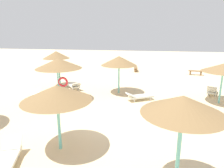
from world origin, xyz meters
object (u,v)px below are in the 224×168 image
Objects in this scene: parasol_1 at (183,105)px; parasol_2 at (224,68)px; bench_0 at (136,68)px; lounger_0 at (139,96)px; lounger_6 at (7,157)px; lounger_5 at (35,97)px; parasol_3 at (56,55)px; parasol_6 at (57,93)px; lounger_3 at (74,85)px; lounger_2 at (212,91)px; bench_1 at (196,72)px; parasol_0 at (119,61)px; parasol_5 at (59,64)px.

parasol_1 is 1.11× the size of parasol_2.
parasol_1 is 18.76m from bench_0.
lounger_0 is 8.98m from lounger_6.
lounger_0 is 7.17m from lounger_5.
parasol_3 reaches higher than lounger_0.
parasol_6 is 9.12m from lounger_3.
lounger_2 reaches higher than lounger_3.
parasol_1 reaches higher than lounger_2.
lounger_3 reaches higher than bench_0.
bench_1 is (12.79, 10.98, 0.03)m from lounger_5.
parasol_3 is 1.56× the size of lounger_2.
parasol_6 is 1.77× the size of bench_1.
parasol_1 reaches higher than bench_0.
bench_1 is at bearing 33.80° from lounger_3.
parasol_0 is at bearing -7.19° from lounger_3.
lounger_6 is at bearing -100.74° from bench_0.
lounger_5 is at bearing -113.70° from lounger_3.
parasol_2 is at bearing -92.94° from bench_1.
parasol_6 is (4.26, -9.14, -0.33)m from parasol_3.
lounger_6 is 1.30× the size of bench_1.
lounger_0 is at bearing -157.29° from lounger_2.
parasol_6 is at bearing -139.98° from parasol_2.
parasol_5 is 15.44m from bench_1.
bench_1 is at bearing 87.13° from lounger_2.
parasol_2 is at bearing 40.02° from parasol_6.
lounger_2 is at bearing 22.71° from lounger_0.
parasol_6 is 1.39× the size of lounger_2.
lounger_5 is at bearing -171.53° from parasol_2.
parasol_0 is at bearing 170.91° from parasol_2.
parasol_3 reaches higher than lounger_5.
lounger_0 is at bearing 65.90° from parasol_6.
lounger_2 reaches higher than lounger_6.
lounger_5 is 1.00× the size of lounger_6.
lounger_0 is at bearing 11.80° from lounger_5.
parasol_6 is 1.44× the size of lounger_3.
parasol_2 reaches higher than lounger_0.
lounger_2 is at bearing 6.33° from parasol_0.
parasol_1 is at bearing -82.92° from bench_0.
parasol_3 is 10.37m from bench_0.
bench_0 is (3.48, 18.34, 0.03)m from lounger_6.
lounger_0 is at bearing 61.15° from lounger_6.
parasol_3 reaches higher than bench_1.
parasol_5 is at bearing 98.40° from lounger_6.
lounger_5 reaches higher than bench_1.
parasol_5 reaches higher than lounger_2.
parasol_5 is 6.09m from parasol_6.
bench_0 is at bearing 51.19° from parasol_3.
lounger_0 is (7.18, -2.60, -2.41)m from parasol_3.
parasol_5 reaches higher than lounger_6.
parasol_3 is 2.99m from lounger_3.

